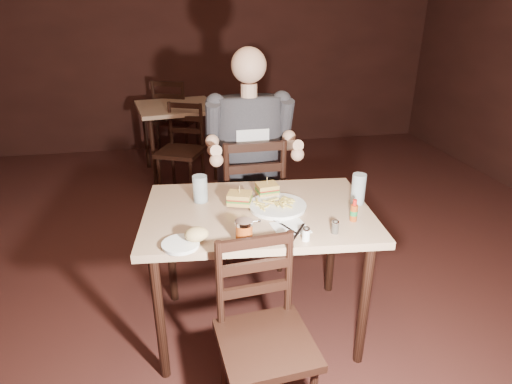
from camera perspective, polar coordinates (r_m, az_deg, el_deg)
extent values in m
plane|color=black|center=(2.75, -0.64, -15.88)|extent=(7.00, 7.00, 0.00)
plane|color=#361914|center=(5.60, -7.60, 20.02)|extent=(6.00, 0.00, 6.00)
cube|color=tan|center=(2.24, 0.24, -2.85)|extent=(1.24, 0.89, 0.04)
cylinder|color=black|center=(2.20, -12.73, -16.10)|extent=(0.05, 0.05, 0.73)
cylinder|color=black|center=(2.70, -11.33, -7.61)|extent=(0.05, 0.05, 0.73)
cylinder|color=black|center=(2.29, 14.24, -14.38)|extent=(0.05, 0.05, 0.73)
cylinder|color=black|center=(2.78, 10.09, -6.56)|extent=(0.05, 0.05, 0.73)
cube|color=tan|center=(4.69, -10.55, 11.07)|extent=(0.91, 0.91, 0.04)
cylinder|color=black|center=(4.44, -13.53, 4.94)|extent=(0.04, 0.04, 0.73)
cylinder|color=black|center=(5.05, -14.46, 7.12)|extent=(0.04, 0.04, 0.73)
cylinder|color=black|center=(4.55, -5.49, 5.94)|extent=(0.04, 0.04, 0.73)
cylinder|color=black|center=(5.14, -7.33, 7.97)|extent=(0.04, 0.04, 0.73)
cylinder|color=white|center=(2.24, 2.87, -1.98)|extent=(0.32, 0.32, 0.02)
ellipsoid|color=maroon|center=(2.26, 2.22, -1.37)|extent=(0.05, 0.05, 0.01)
cylinder|color=silver|center=(2.31, -7.45, 0.43)|extent=(0.09, 0.09, 0.15)
cylinder|color=silver|center=(2.33, 13.49, 0.39)|extent=(0.08, 0.08, 0.17)
cube|color=white|center=(2.06, 4.58, -4.76)|extent=(0.18, 0.17, 0.00)
cube|color=silver|center=(2.06, 3.74, -4.52)|extent=(0.10, 0.20, 0.01)
cube|color=silver|center=(2.02, 5.71, -5.32)|extent=(0.11, 0.15, 0.01)
cylinder|color=white|center=(1.93, -10.01, -6.99)|extent=(0.18, 0.18, 0.01)
ellipsoid|color=tan|center=(1.93, -7.94, -5.59)|extent=(0.12, 0.10, 0.06)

